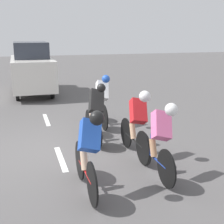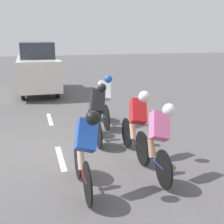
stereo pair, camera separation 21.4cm
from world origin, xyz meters
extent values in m
plane|color=#565454|center=(0.00, 0.00, 0.00)|extent=(60.00, 60.00, 0.00)
cube|color=white|center=(0.00, 0.59, 0.00)|extent=(0.12, 1.40, 0.01)
cube|color=white|center=(0.00, -2.61, 0.00)|extent=(0.12, 1.40, 0.01)
cylinder|color=black|center=(-0.22, 1.60, 0.35)|extent=(0.03, 0.71, 0.71)
cylinder|color=black|center=(-0.22, 2.58, 0.35)|extent=(0.03, 0.71, 0.71)
cylinder|color=red|center=(-0.22, 2.09, 0.35)|extent=(0.04, 0.98, 0.04)
cylinder|color=red|center=(-0.22, 1.92, 0.56)|extent=(0.04, 0.04, 0.42)
cylinder|color=white|center=(-0.22, 2.04, 0.45)|extent=(0.07, 0.07, 0.16)
cylinder|color=beige|center=(-0.22, 2.01, 0.53)|extent=(0.12, 0.23, 0.36)
cube|color=blue|center=(-0.28, 2.19, 1.02)|extent=(0.45, 0.45, 0.59)
sphere|color=black|center=(-0.35, 2.41, 1.36)|extent=(0.23, 0.23, 0.23)
cylinder|color=black|center=(-0.93, -0.78, 0.34)|extent=(0.03, 0.69, 0.69)
cylinder|color=black|center=(-0.93, 0.19, 0.34)|extent=(0.03, 0.69, 0.69)
cylinder|color=navy|center=(-0.93, -0.29, 0.34)|extent=(0.04, 0.97, 0.04)
cylinder|color=navy|center=(-0.93, -0.46, 0.55)|extent=(0.04, 0.04, 0.42)
cylinder|color=#1999D8|center=(-0.93, -0.34, 0.44)|extent=(0.07, 0.07, 0.16)
cylinder|color=beige|center=(-0.93, -0.37, 0.52)|extent=(0.12, 0.23, 0.36)
cube|color=black|center=(-0.99, -0.19, 1.03)|extent=(0.45, 0.48, 0.63)
sphere|color=black|center=(-1.06, 0.03, 1.39)|extent=(0.20, 0.20, 0.20)
cylinder|color=black|center=(-1.43, -2.07, 0.36)|extent=(0.03, 0.71, 0.71)
cylinder|color=black|center=(-1.43, -1.08, 0.36)|extent=(0.03, 0.71, 0.71)
cylinder|color=navy|center=(-1.43, -1.58, 0.36)|extent=(0.04, 0.99, 0.04)
cylinder|color=navy|center=(-1.43, -1.75, 0.57)|extent=(0.04, 0.04, 0.42)
cylinder|color=white|center=(-1.43, -1.63, 0.46)|extent=(0.07, 0.07, 0.16)
cylinder|color=#DBAD84|center=(-1.43, -1.65, 0.54)|extent=(0.12, 0.23, 0.36)
cube|color=white|center=(-1.48, -1.48, 1.04)|extent=(0.42, 0.47, 0.60)
sphere|color=blue|center=(-1.54, -1.26, 1.40)|extent=(0.22, 0.22, 0.22)
cylinder|color=black|center=(-1.57, 0.32, 0.35)|extent=(0.03, 0.70, 0.70)
cylinder|color=black|center=(-1.57, 1.34, 0.35)|extent=(0.03, 0.70, 0.70)
cylinder|color=black|center=(-1.57, 0.83, 0.35)|extent=(0.04, 1.02, 0.04)
cylinder|color=black|center=(-1.57, 0.65, 0.56)|extent=(0.04, 0.04, 0.42)
cylinder|color=white|center=(-1.57, 0.78, 0.45)|extent=(0.07, 0.07, 0.16)
cylinder|color=#DBAD84|center=(-1.57, 0.75, 0.53)|extent=(0.12, 0.23, 0.36)
cube|color=red|center=(-1.62, 0.93, 1.02)|extent=(0.41, 0.46, 0.58)
sphere|color=white|center=(-1.67, 1.15, 1.38)|extent=(0.24, 0.24, 0.24)
cylinder|color=black|center=(-1.59, 1.38, 0.34)|extent=(0.03, 0.68, 0.68)
cylinder|color=black|center=(-1.59, 2.37, 0.34)|extent=(0.03, 0.68, 0.68)
cylinder|color=navy|center=(-1.59, 1.88, 0.34)|extent=(0.04, 0.99, 0.04)
cylinder|color=navy|center=(-1.59, 1.70, 0.55)|extent=(0.04, 0.04, 0.42)
cylinder|color=yellow|center=(-1.59, 1.83, 0.44)|extent=(0.07, 0.07, 0.16)
cylinder|color=tan|center=(-1.59, 1.80, 0.52)|extent=(0.12, 0.23, 0.36)
cube|color=pink|center=(-1.65, 1.98, 1.00)|extent=(0.45, 0.45, 0.59)
sphere|color=white|center=(-1.72, 2.20, 1.35)|extent=(0.23, 0.23, 0.23)
cylinder|color=black|center=(-0.55, -5.83, 0.32)|extent=(0.14, 0.64, 0.64)
cylinder|color=black|center=(0.81, -5.83, 0.32)|extent=(0.14, 0.64, 0.64)
cylinder|color=black|center=(-0.55, -8.44, 0.32)|extent=(0.14, 0.64, 0.64)
cylinder|color=black|center=(0.81, -8.44, 0.32)|extent=(0.14, 0.64, 0.64)
cube|color=silver|center=(0.13, -7.13, 0.93)|extent=(1.70, 4.20, 1.23)
cube|color=#2D333D|center=(0.13, -7.34, 1.89)|extent=(1.39, 2.31, 0.68)
camera|label=1|loc=(0.77, 6.85, 2.63)|focal=50.00mm
camera|label=2|loc=(0.56, 6.91, 2.63)|focal=50.00mm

